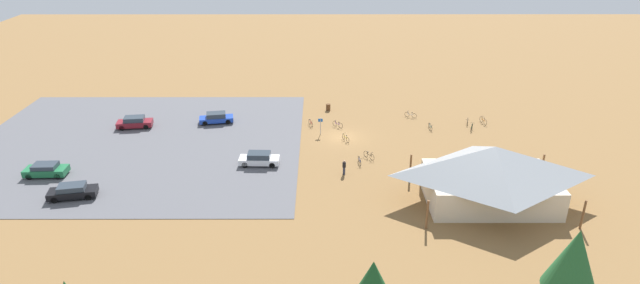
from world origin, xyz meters
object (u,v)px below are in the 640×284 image
bicycle_green_edge_north (472,127)px  car_maroon_by_curb (135,122)px  bicycle_yellow_mid_cluster (346,138)px  car_green_end_stall (46,170)px  bike_pavilion (492,172)px  bicycle_white_front_row (411,115)px  visitor_at_bikes (344,167)px  pine_center (574,260)px  car_black_mid_lot (73,191)px  bicycle_blue_yard_front (359,161)px  bicycle_silver_lone_west (467,122)px  bicycle_orange_trailside (483,121)px  bicycle_red_near_sign (311,123)px  car_white_near_entry (259,159)px  car_blue_back_corner (216,118)px  bicycle_teal_near_porch (430,127)px  bicycle_black_yard_right (369,155)px  lot_sign (320,124)px  bicycle_purple_yard_left (338,124)px  trash_bin (328,107)px

bicycle_green_edge_north → car_maroon_by_curb: (42.29, -0.82, 0.39)m
bicycle_yellow_mid_cluster → car_green_end_stall: 32.64m
bike_pavilion → bicycle_white_front_row: (3.87, -21.97, -2.81)m
bicycle_white_front_row → visitor_at_bikes: visitor_at_bikes is taller
pine_center → visitor_at_bikes: 25.85m
car_black_mid_lot → visitor_at_bikes: size_ratio=2.91×
bicycle_blue_yard_front → car_maroon_by_curb: 29.47m
bicycle_yellow_mid_cluster → bicycle_silver_lone_west: bearing=-161.6°
bicycle_orange_trailside → pine_center: bearing=82.2°
bicycle_red_near_sign → bicycle_silver_lone_west: size_ratio=1.02×
car_green_end_stall → bicycle_orange_trailside: bearing=-163.7°
bike_pavilion → bicycle_red_near_sign: 25.75m
car_white_near_entry → car_maroon_by_curb: (16.77, -10.58, 0.01)m
car_blue_back_corner → car_maroon_by_curb: car_maroon_by_curb is taller
car_blue_back_corner → visitor_at_bikes: size_ratio=2.82×
bicycle_teal_near_porch → car_maroon_by_curb: car_maroon_by_curb is taller
car_black_mid_lot → bike_pavilion: bearing=178.9°
bicycle_black_yard_right → bicycle_teal_near_porch: bearing=-134.9°
bike_pavilion → car_blue_back_corner: bearing=-34.4°
pine_center → bicycle_silver_lone_west: (-2.78, -35.39, -4.68)m
car_white_near_entry → bike_pavilion: bearing=160.7°
lot_sign → bicycle_green_edge_north: 18.98m
bicycle_black_yard_right → pine_center: bearing=113.0°
bicycle_yellow_mid_cluster → car_white_near_entry: car_white_near_entry is taller
bicycle_black_yard_right → bicycle_yellow_mid_cluster: bearing=-64.0°
bicycle_teal_near_porch → car_green_end_stall: bearing=16.6°
bicycle_white_front_row → bicycle_silver_lone_west: size_ratio=0.93×
pine_center → car_black_mid_lot: size_ratio=1.56×
bicycle_red_near_sign → bicycle_purple_yard_left: bearing=172.0°
visitor_at_bikes → car_maroon_by_curb: bearing=-26.2°
bicycle_purple_yard_left → car_black_mid_lot: 31.44m
bicycle_red_near_sign → car_black_mid_lot: car_black_mid_lot is taller
bicycle_yellow_mid_cluster → bicycle_silver_lone_west: size_ratio=1.01×
bicycle_white_front_row → bicycle_black_yard_right: bicycle_black_yard_right is taller
trash_bin → bicycle_green_edge_north: size_ratio=0.59×
bicycle_purple_yard_left → bicycle_yellow_mid_cluster: (-0.81, 4.32, -0.00)m
lot_sign → bicycle_green_edge_north: size_ratio=1.43×
trash_bin → bicycle_red_near_sign: (2.33, 5.60, -0.08)m
bicycle_yellow_mid_cluster → bicycle_blue_yard_front: bearing=101.3°
bicycle_white_front_row → visitor_at_bikes: (9.51, 16.26, 0.48)m
lot_sign → bicycle_white_front_row: bearing=-154.2°
bicycle_green_edge_north → car_green_end_stall: (47.28, 12.31, 0.36)m
pine_center → bicycle_yellow_mid_cluster: size_ratio=4.50×
trash_bin → bicycle_purple_yard_left: 6.18m
bicycle_blue_yard_front → car_black_mid_lot: (27.95, 7.35, 0.37)m
bicycle_green_edge_north → car_black_mid_lot: car_black_mid_lot is taller
trash_bin → bicycle_green_edge_north: bearing=158.4°
lot_sign → bicycle_silver_lone_west: lot_sign is taller
bicycle_white_front_row → car_white_near_entry: 23.33m
lot_sign → bicycle_purple_yard_left: 3.41m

